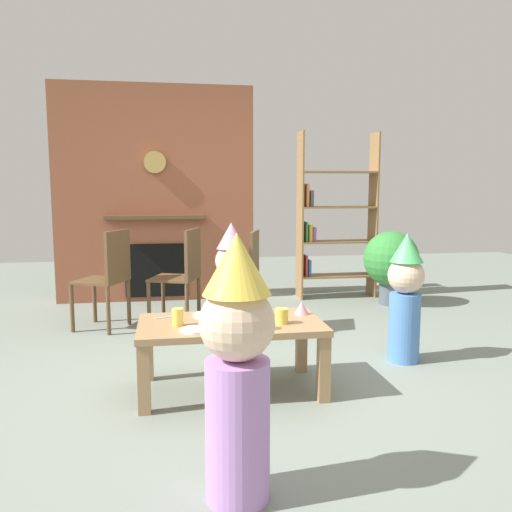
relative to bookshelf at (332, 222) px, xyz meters
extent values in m
plane|color=gray|center=(-1.37, -2.40, -0.88)|extent=(12.00, 12.00, 0.00)
cube|color=#935138|center=(-2.00, 0.20, 0.32)|extent=(2.20, 0.18, 2.40)
cube|color=black|center=(-2.00, 0.10, -0.53)|extent=(0.70, 0.02, 0.60)
cube|color=brown|center=(-2.00, 0.06, 0.07)|extent=(1.10, 0.10, 0.04)
cylinder|color=tan|center=(-2.00, 0.08, 0.67)|extent=(0.24, 0.04, 0.24)
cube|color=olive|center=(-0.38, 0.00, 0.07)|extent=(0.02, 0.28, 1.90)
cube|color=olive|center=(0.50, 0.00, 0.07)|extent=(0.02, 0.28, 1.90)
cube|color=olive|center=(0.06, 0.00, -0.63)|extent=(0.86, 0.28, 0.02)
cube|color=olive|center=(0.06, 0.00, -0.23)|extent=(0.86, 0.28, 0.02)
cube|color=olive|center=(0.06, 0.00, 0.17)|extent=(0.86, 0.28, 0.02)
cube|color=olive|center=(0.06, 0.00, 0.57)|extent=(0.86, 0.28, 0.02)
cube|color=#B23333|center=(-0.32, 0.00, -0.50)|extent=(0.02, 0.20, 0.24)
cube|color=#3359A5|center=(-0.28, 0.00, -0.53)|extent=(0.03, 0.20, 0.19)
cube|color=#3F8C4C|center=(-0.32, 0.00, -0.11)|extent=(0.02, 0.20, 0.23)
cube|color=gold|center=(-0.27, 0.00, -0.13)|extent=(0.04, 0.20, 0.19)
cube|color=#8C4C99|center=(-0.23, 0.00, -0.14)|extent=(0.04, 0.20, 0.16)
cube|color=#D87F3F|center=(-0.31, 0.00, 0.31)|extent=(0.03, 0.20, 0.26)
cube|color=#4C4C51|center=(-0.26, 0.00, 0.27)|extent=(0.04, 0.20, 0.18)
cube|color=#9E7A51|center=(-1.49, -2.65, -0.46)|extent=(1.14, 0.62, 0.04)
cube|color=#9E7A51|center=(-2.02, -2.92, -0.68)|extent=(0.07, 0.07, 0.40)
cube|color=#9E7A51|center=(-0.96, -2.92, -0.68)|extent=(0.07, 0.07, 0.40)
cube|color=#9E7A51|center=(-2.02, -2.38, -0.68)|extent=(0.07, 0.07, 0.40)
cube|color=#9E7A51|center=(-0.96, -2.38, -0.68)|extent=(0.07, 0.07, 0.40)
cylinder|color=#8CD18C|center=(-1.36, -2.87, -0.39)|extent=(0.08, 0.08, 0.11)
cylinder|color=#F2CC4C|center=(-1.19, -2.75, -0.39)|extent=(0.08, 0.08, 0.09)
cylinder|color=#F2CC4C|center=(-1.41, -2.57, -0.39)|extent=(0.07, 0.07, 0.10)
cylinder|color=#F2CC4C|center=(-1.82, -2.70, -0.39)|extent=(0.07, 0.07, 0.11)
cylinder|color=#8CD18C|center=(-1.45, -2.82, -0.38)|extent=(0.07, 0.07, 0.11)
cylinder|color=white|center=(-1.61, -2.47, -0.43)|extent=(0.20, 0.20, 0.01)
cylinder|color=white|center=(-1.72, -2.83, -0.43)|extent=(0.17, 0.17, 0.01)
cone|color=pink|center=(-1.01, -2.54, -0.40)|extent=(0.10, 0.10, 0.09)
cube|color=silver|center=(-1.88, -2.49, -0.44)|extent=(0.15, 0.06, 0.01)
cylinder|color=#B27FCC|center=(-1.60, -3.81, -0.59)|extent=(0.26, 0.26, 0.59)
sphere|color=beige|center=(-1.60, -3.81, -0.14)|extent=(0.30, 0.30, 0.30)
cone|color=#F2D14C|center=(-1.60, -3.81, 0.10)|extent=(0.27, 0.27, 0.24)
cylinder|color=#4C7FC6|center=(-0.17, -2.30, -0.63)|extent=(0.23, 0.23, 0.51)
sphere|color=beige|center=(-0.17, -2.30, -0.24)|extent=(0.26, 0.26, 0.26)
cone|color=#4CB766|center=(-0.17, -2.30, -0.04)|extent=(0.24, 0.24, 0.21)
cylinder|color=#66B27F|center=(-1.35, -1.50, -0.62)|extent=(0.24, 0.24, 0.53)
sphere|color=beige|center=(-1.35, -1.50, -0.22)|extent=(0.27, 0.27, 0.27)
cone|color=pink|center=(-1.35, -1.50, -0.01)|extent=(0.25, 0.25, 0.22)
cube|color=brown|center=(-2.48, -1.00, -0.44)|extent=(0.53, 0.53, 0.02)
cube|color=brown|center=(-2.31, -1.07, -0.21)|extent=(0.19, 0.38, 0.45)
cylinder|color=brown|center=(-2.57, -0.76, -0.67)|extent=(0.04, 0.04, 0.43)
cylinder|color=brown|center=(-2.72, -1.09, -0.67)|extent=(0.04, 0.04, 0.43)
cylinder|color=brown|center=(-2.24, -0.91, -0.67)|extent=(0.04, 0.04, 0.43)
cylinder|color=brown|center=(-2.39, -1.23, -0.67)|extent=(0.04, 0.04, 0.43)
cube|color=brown|center=(-1.82, -0.98, -0.44)|extent=(0.51, 0.51, 0.02)
cube|color=brown|center=(-1.65, -1.04, -0.21)|extent=(0.17, 0.39, 0.45)
cylinder|color=brown|center=(-1.93, -0.74, -0.67)|extent=(0.04, 0.04, 0.43)
cylinder|color=brown|center=(-2.05, -1.08, -0.67)|extent=(0.04, 0.04, 0.43)
cylinder|color=brown|center=(-1.59, -0.87, -0.67)|extent=(0.04, 0.04, 0.43)
cylinder|color=brown|center=(-1.72, -1.21, -0.67)|extent=(0.04, 0.04, 0.43)
cube|color=brown|center=(-1.30, -1.29, -0.44)|extent=(0.50, 0.50, 0.02)
cube|color=brown|center=(-1.13, -1.34, -0.21)|extent=(0.15, 0.39, 0.45)
cylinder|color=brown|center=(-1.42, -1.06, -0.67)|extent=(0.04, 0.04, 0.43)
cylinder|color=brown|center=(-1.53, -1.41, -0.67)|extent=(0.04, 0.04, 0.43)
cylinder|color=brown|center=(-1.08, -1.17, -0.67)|extent=(0.04, 0.04, 0.43)
cylinder|color=brown|center=(-1.19, -1.51, -0.67)|extent=(0.04, 0.04, 0.43)
cylinder|color=#4C5660|center=(0.52, -0.49, -0.76)|extent=(0.23, 0.23, 0.25)
sphere|color=#338538|center=(0.52, -0.49, -0.38)|extent=(0.60, 0.60, 0.60)
camera|label=1|loc=(-1.86, -5.82, 0.39)|focal=36.73mm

